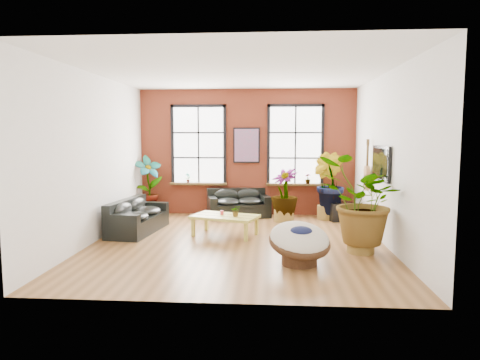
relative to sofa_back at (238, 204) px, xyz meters
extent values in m
cube|color=brown|center=(0.21, -2.87, -0.35)|extent=(6.00, 6.50, 0.02)
cube|color=white|center=(0.21, -2.87, 3.17)|extent=(6.00, 6.50, 0.02)
cube|color=maroon|center=(0.21, 0.39, 1.41)|extent=(6.00, 0.02, 3.50)
cube|color=silver|center=(0.21, -6.13, 1.41)|extent=(6.00, 0.02, 3.50)
cube|color=silver|center=(-2.80, -2.87, 1.41)|extent=(0.02, 6.50, 3.50)
cube|color=silver|center=(3.22, -2.87, 1.41)|extent=(0.02, 6.50, 3.50)
cube|color=white|center=(-1.14, 0.33, 1.61)|extent=(1.40, 0.02, 2.10)
cube|color=#402B11|center=(-1.14, 0.26, 0.53)|extent=(1.60, 0.22, 0.06)
cube|color=white|center=(1.56, 0.33, 1.61)|extent=(1.40, 0.02, 2.10)
cube|color=#402B11|center=(1.56, 0.26, 0.53)|extent=(1.60, 0.22, 0.06)
cube|color=black|center=(0.01, -0.05, -0.16)|extent=(1.81, 1.20, 0.38)
cube|color=black|center=(-0.07, 0.25, 0.22)|extent=(1.65, 0.61, 0.38)
cube|color=black|center=(-0.69, -0.23, 0.13)|extent=(0.40, 0.83, 0.20)
cube|color=black|center=(0.72, 0.14, 0.13)|extent=(0.40, 0.83, 0.20)
ellipsoid|color=black|center=(-0.28, -0.17, 0.09)|extent=(0.84, 0.83, 0.21)
ellipsoid|color=black|center=(-0.34, 0.05, 0.22)|extent=(0.73, 0.39, 0.37)
ellipsoid|color=black|center=(0.33, -0.01, 0.09)|extent=(0.84, 0.83, 0.21)
ellipsoid|color=black|center=(0.27, 0.21, 0.22)|extent=(0.73, 0.39, 0.37)
cube|color=black|center=(-2.17, -2.05, -0.16)|extent=(1.01, 1.98, 0.37)
cube|color=black|center=(-2.47, -2.01, 0.22)|extent=(0.42, 1.91, 0.38)
cube|color=black|center=(-2.27, -2.89, 0.12)|extent=(0.81, 0.29, 0.19)
cube|color=black|center=(-2.07, -1.20, 0.12)|extent=(0.81, 0.29, 0.19)
ellipsoid|color=black|center=(-2.17, -2.43, 0.08)|extent=(0.76, 0.90, 0.21)
ellipsoid|color=black|center=(-2.40, -2.40, 0.22)|extent=(0.31, 0.85, 0.37)
ellipsoid|color=black|center=(-2.08, -1.68, 0.08)|extent=(0.76, 0.90, 0.21)
ellipsoid|color=black|center=(-2.31, -1.65, 0.22)|extent=(0.31, 0.85, 0.37)
cube|color=gold|center=(-0.13, -2.26, 0.08)|extent=(1.60, 1.21, 0.06)
cube|color=#402B11|center=(-0.17, -2.39, 0.11)|extent=(1.35, 0.45, 0.00)
cube|color=#402B11|center=(-0.09, -2.13, 0.11)|extent=(1.35, 0.45, 0.00)
cube|color=gold|center=(-0.83, -2.37, -0.15)|extent=(0.09, 0.09, 0.40)
cube|color=gold|center=(0.37, -2.76, -0.15)|extent=(0.09, 0.09, 0.40)
cube|color=gold|center=(-0.62, -1.76, -0.15)|extent=(0.09, 0.09, 0.40)
cube|color=gold|center=(0.57, -2.15, -0.15)|extent=(0.09, 0.09, 0.40)
cylinder|color=#DA3642|center=(-0.21, -2.18, 0.16)|extent=(0.10, 0.10, 0.09)
cylinder|color=#402716|center=(1.38, -4.32, -0.22)|extent=(0.76, 0.76, 0.24)
torus|color=#402716|center=(1.38, -4.32, 0.06)|extent=(1.31, 1.31, 0.48)
ellipsoid|color=beige|center=(1.38, -4.32, 0.13)|extent=(1.28, 1.32, 0.66)
ellipsoid|color=#13183C|center=(1.40, -4.37, 0.25)|extent=(0.48, 0.43, 0.18)
cube|color=black|center=(0.21, 0.32, 1.61)|extent=(0.74, 0.04, 0.98)
cube|color=#0C7F8C|center=(0.21, 0.29, 1.61)|extent=(0.66, 0.02, 0.90)
cube|color=black|center=(3.16, -2.57, 1.31)|extent=(0.06, 1.25, 0.72)
cube|color=black|center=(3.12, -2.57, 1.31)|extent=(0.01, 1.15, 0.62)
cylinder|color=#B27F4C|center=(3.11, -1.52, 0.79)|extent=(0.09, 0.38, 0.38)
cylinder|color=#B27F4C|center=(3.11, -1.52, 1.04)|extent=(0.09, 0.30, 0.30)
cylinder|color=black|center=(3.10, -1.52, 0.79)|extent=(0.09, 0.11, 0.11)
cube|color=#402B11|center=(3.11, -1.52, 1.41)|extent=(0.04, 0.05, 0.55)
cube|color=#402B11|center=(3.11, -1.52, 1.73)|extent=(0.06, 0.06, 0.14)
cube|color=black|center=(2.69, -0.36, -0.10)|extent=(0.70, 0.64, 0.49)
cylinder|color=olive|center=(-2.50, -0.07, -0.16)|extent=(0.53, 0.53, 0.38)
cylinder|color=olive|center=(2.39, -0.21, -0.16)|extent=(0.67, 0.67, 0.37)
cylinder|color=olive|center=(2.60, -3.47, -0.16)|extent=(0.56, 0.56, 0.38)
cylinder|color=olive|center=(1.23, -0.59, -0.16)|extent=(0.61, 0.61, 0.37)
imported|color=#175316|center=(-2.48, -0.07, 0.57)|extent=(0.98, 0.92, 1.54)
imported|color=#175316|center=(2.41, -0.17, 0.62)|extent=(1.11, 1.15, 1.63)
imported|color=#175316|center=(2.58, -3.49, 0.66)|extent=(1.94, 1.85, 1.68)
imported|color=#175316|center=(1.24, -0.59, 0.41)|extent=(0.97, 0.97, 1.23)
imported|color=#175316|center=(0.12, -2.37, 0.23)|extent=(0.24, 0.21, 0.24)
imported|color=#175316|center=(-1.44, 0.26, 0.69)|extent=(0.17, 0.17, 0.27)
imported|color=#175316|center=(1.91, 0.26, 0.69)|extent=(0.19, 0.19, 0.27)
camera|label=1|loc=(0.86, -11.58, 1.89)|focal=32.00mm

